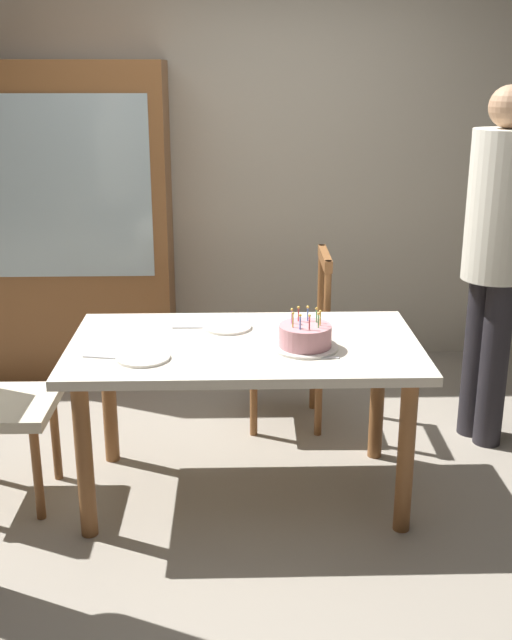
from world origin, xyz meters
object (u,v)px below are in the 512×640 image
object	(u,v)px
birthday_cake	(305,337)
china_cabinet	(80,223)
chair_spindle_back	(291,342)
plate_far_side	(227,327)
person_guest	(496,247)
plate_near_celebrant	(143,358)
dining_table	(245,363)

from	to	relation	value
birthday_cake	china_cabinet	distance (m)	2.07
chair_spindle_back	china_cabinet	world-z (taller)	china_cabinet
plate_far_side	person_guest	bearing A→B (deg)	13.83
plate_near_celebrant	chair_spindle_back	size ratio (longest dim) A/B	0.23
person_guest	china_cabinet	xyz separation A→B (m)	(-2.22, 1.04, -0.07)
plate_far_side	china_cabinet	distance (m)	1.66
dining_table	chair_spindle_back	xyz separation A→B (m)	(0.26, 0.74, -0.17)
birthday_cake	plate_far_side	xyz separation A→B (m)	(-0.33, 0.28, -0.04)
china_cabinet	plate_far_side	bearing A→B (deg)	-56.39
birthday_cake	plate_near_celebrant	size ratio (longest dim) A/B	1.27
dining_table	china_cabinet	bearing A→B (deg)	122.28
dining_table	plate_far_side	size ratio (longest dim) A/B	6.85
dining_table	person_guest	world-z (taller)	person_guest
plate_near_celebrant	person_guest	distance (m)	1.82
dining_table	plate_far_side	xyz separation A→B (m)	(-0.08, 0.19, 0.10)
chair_spindle_back	china_cabinet	bearing A→B (deg)	146.76
birthday_cake	person_guest	distance (m)	1.18
person_guest	dining_table	bearing A→B (deg)	-157.44
plate_near_celebrant	dining_table	bearing A→B (deg)	24.72
chair_spindle_back	birthday_cake	bearing A→B (deg)	-90.29
china_cabinet	person_guest	bearing A→B (deg)	-25.18
dining_table	chair_spindle_back	bearing A→B (deg)	70.85
plate_near_celebrant	china_cabinet	size ratio (longest dim) A/B	0.12
chair_spindle_back	person_guest	world-z (taller)	person_guest
plate_far_side	person_guest	world-z (taller)	person_guest
plate_far_side	birthday_cake	bearing A→B (deg)	-40.09
birthday_cake	person_guest	bearing A→B (deg)	31.42
china_cabinet	dining_table	bearing A→B (deg)	-57.72
plate_near_celebrant	china_cabinet	world-z (taller)	china_cabinet
birthday_cake	china_cabinet	bearing A→B (deg)	126.98
plate_far_side	person_guest	distance (m)	1.38
birthday_cake	plate_far_side	size ratio (longest dim) A/B	1.27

